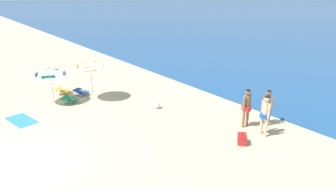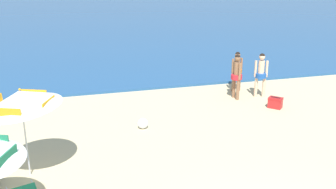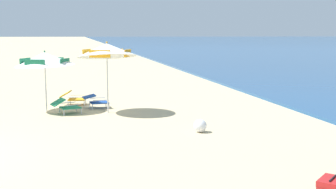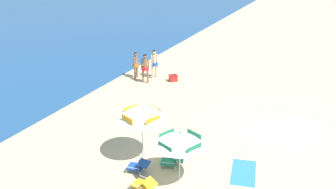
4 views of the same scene
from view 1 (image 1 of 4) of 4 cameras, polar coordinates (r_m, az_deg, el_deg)
ground_plane at (r=11.58m, az=-27.32°, el=-12.30°), size 800.00×800.00×0.00m
beach_umbrella_striped_main at (r=16.60m, az=-22.77°, el=4.12°), size 2.52×2.53×2.02m
beach_umbrella_striped_second at (r=16.38m, az=-15.50°, el=5.86°), size 2.15×2.12×2.39m
lounge_chair_under_umbrella at (r=16.50m, az=-19.30°, el=-0.86°), size 0.78×1.00×0.52m
lounge_chair_beside_umbrella at (r=18.24m, az=-20.50°, el=0.88°), size 0.65×0.95×0.52m
lounge_chair_facing_sea at (r=17.60m, az=-17.22°, el=0.62°), size 0.66×0.92×0.49m
person_standing_near_shore at (r=13.10m, az=15.65°, el=-2.08°), size 0.44×0.53×1.80m
person_standing_beside at (r=12.50m, az=19.10°, el=-3.47°), size 0.51×0.44×1.80m
person_wading_in at (r=13.60m, az=19.49°, el=-1.97°), size 0.50×0.41×1.69m
cooler_box at (r=11.88m, az=14.75°, el=-8.70°), size 0.59×0.60×0.43m
beach_ball at (r=14.98m, az=-2.24°, el=-2.17°), size 0.35×0.35×0.35m
beach_towel at (r=15.34m, az=-27.56°, el=-4.63°), size 1.96×1.28×0.01m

